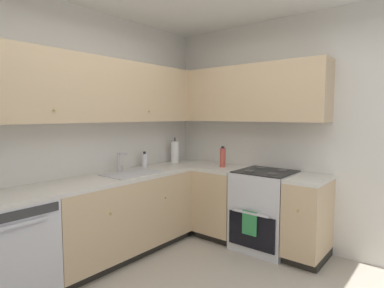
{
  "coord_description": "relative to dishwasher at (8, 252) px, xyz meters",
  "views": [
    {
      "loc": [
        -1.71,
        -1.3,
        1.53
      ],
      "look_at": [
        0.96,
        0.86,
        1.21
      ],
      "focal_mm": 29.58,
      "sensor_mm": 36.0,
      "label": 1
    }
  ],
  "objects": [
    {
      "name": "countertop_right",
      "position": [
        2.29,
        -1.0,
        0.44
      ],
      "size": [
        0.6,
        1.51,
        0.03
      ],
      "color": "beige",
      "rests_on": "lower_cabinets_right"
    },
    {
      "name": "faucet",
      "position": [
        1.28,
        0.18,
        0.59
      ],
      "size": [
        0.07,
        0.16,
        0.22
      ],
      "color": "silver",
      "rests_on": "countertop_back"
    },
    {
      "name": "paper_towel_roll",
      "position": [
        2.19,
        0.16,
        0.61
      ],
      "size": [
        0.11,
        0.11,
        0.35
      ],
      "color": "white",
      "rests_on": "countertop_back"
    },
    {
      "name": "soap_bottle",
      "position": [
        1.66,
        0.18,
        0.55
      ],
      "size": [
        0.07,
        0.07,
        0.2
      ],
      "color": "silver",
      "rests_on": "countertop_back"
    },
    {
      "name": "upper_cabinets_right",
      "position": [
        2.43,
        -0.73,
        1.36
      ],
      "size": [
        0.32,
        2.06,
        0.66
      ],
      "color": "tan"
    },
    {
      "name": "upper_cabinets_back",
      "position": [
        0.98,
        0.14,
        1.36
      ],
      "size": [
        2.57,
        0.34,
        0.66
      ],
      "color": "tan"
    },
    {
      "name": "oil_bottle",
      "position": [
        2.29,
        -0.55,
        0.58
      ],
      "size": [
        0.07,
        0.07,
        0.26
      ],
      "color": "#BF4C3F",
      "rests_on": "countertop_right"
    },
    {
      "name": "sink",
      "position": [
        1.27,
        -0.03,
        0.42
      ],
      "size": [
        0.6,
        0.4,
        0.1
      ],
      "color": "#B7B7BC",
      "rests_on": "countertop_back"
    },
    {
      "name": "countertop_back",
      "position": [
        1.14,
        0.0,
        0.44
      ],
      "size": [
        2.89,
        0.6,
        0.03
      ],
      "primitive_type": "cube",
      "color": "beige",
      "rests_on": "lower_cabinets_back"
    },
    {
      "name": "oven_range",
      "position": [
        2.3,
        -1.13,
        0.02
      ],
      "size": [
        0.68,
        0.62,
        1.03
      ],
      "color": "silver",
      "rests_on": "ground_plane"
    },
    {
      "name": "lower_cabinets_back",
      "position": [
        1.15,
        0.0,
        0.0
      ],
      "size": [
        1.68,
        0.62,
        0.85
      ],
      "color": "tan",
      "rests_on": "ground_plane"
    },
    {
      "name": "lower_cabinets_right",
      "position": [
        2.29,
        -1.0,
        0.0
      ],
      "size": [
        0.62,
        1.51,
        0.85
      ],
      "color": "tan",
      "rests_on": "ground_plane"
    },
    {
      "name": "wall_back",
      "position": [
        0.73,
        0.33,
        0.9
      ],
      "size": [
        3.81,
        0.05,
        2.65
      ],
      "primitive_type": "cube",
      "color": "silver",
      "rests_on": "ground_plane"
    },
    {
      "name": "wall_right",
      "position": [
        2.61,
        -1.41,
        0.9
      ],
      "size": [
        0.05,
        3.52,
        2.65
      ],
      "primitive_type": "cube",
      "color": "silver",
      "rests_on": "ground_plane"
    },
    {
      "name": "dishwasher",
      "position": [
        0.0,
        0.0,
        0.0
      ],
      "size": [
        0.6,
        0.63,
        0.85
      ],
      "color": "silver",
      "rests_on": "ground_plane"
    }
  ]
}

